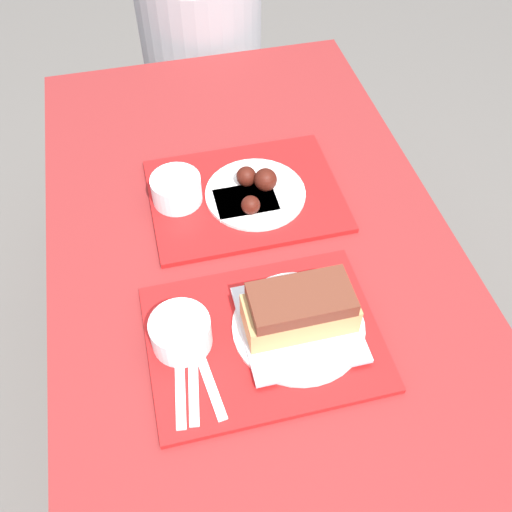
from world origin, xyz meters
TOP-DOWN VIEW (x-y plane):
  - ground_plane at (0.00, 0.00)m, footprint 12.00×12.00m
  - picnic_table at (0.00, 0.00)m, footprint 0.80×1.50m
  - picnic_bench_far at (0.00, 0.97)m, footprint 0.76×0.28m
  - tray_near at (-0.03, -0.16)m, footprint 0.40×0.31m
  - tray_far at (0.01, 0.19)m, footprint 0.40×0.31m
  - bowl_coleslaw_near at (-0.17, -0.14)m, footprint 0.10×0.10m
  - brisket_sandwich_plate at (0.03, -0.16)m, footprint 0.23×0.23m
  - plastic_fork_near at (-0.16, -0.21)m, footprint 0.04×0.17m
  - plastic_knife_near at (-0.14, -0.21)m, footprint 0.04×0.17m
  - plastic_spoon_near at (-0.19, -0.21)m, footprint 0.04×0.17m
  - bowl_coleslaw_far at (-0.13, 0.21)m, footprint 0.10×0.10m
  - wings_plate_far at (0.04, 0.18)m, footprint 0.21×0.21m
  - napkin_far at (0.01, 0.17)m, footprint 0.13×0.09m
  - person_seated_across at (0.05, 0.97)m, footprint 0.37×0.37m

SIDE VIEW (x-z plane):
  - ground_plane at x=0.00m, z-range 0.00..0.00m
  - picnic_bench_far at x=0.00m, z-range 0.14..0.57m
  - picnic_table at x=0.00m, z-range 0.28..1.04m
  - person_seated_across at x=0.05m, z-range 0.36..1.01m
  - tray_near at x=-0.03m, z-range 0.77..0.78m
  - tray_far at x=0.01m, z-range 0.77..0.78m
  - plastic_fork_near at x=-0.16m, z-range 0.78..0.79m
  - plastic_knife_near at x=-0.14m, z-range 0.78..0.79m
  - plastic_spoon_near at x=-0.19m, z-range 0.78..0.79m
  - napkin_far at x=0.01m, z-range 0.78..0.79m
  - wings_plate_far at x=0.04m, z-range 0.77..0.82m
  - bowl_coleslaw_near at x=-0.17m, z-range 0.78..0.84m
  - bowl_coleslaw_far at x=-0.13m, z-range 0.78..0.84m
  - brisket_sandwich_plate at x=0.03m, z-range 0.77..0.87m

